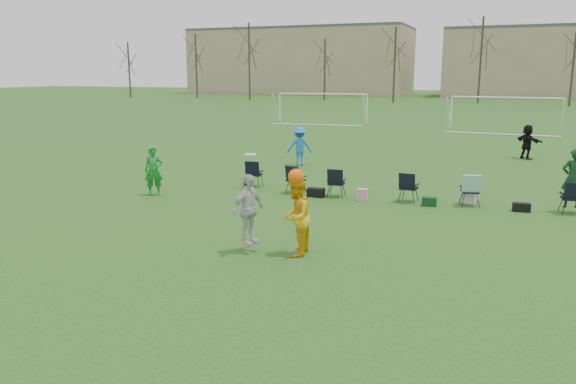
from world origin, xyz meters
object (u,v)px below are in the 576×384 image
at_px(fielder_blue, 299,146).
at_px(fielder_green_near, 154,171).
at_px(fielder_black, 527,142).
at_px(goal_left, 322,100).
at_px(goal_mid, 506,105).
at_px(center_contest, 278,213).

bearing_deg(fielder_blue, fielder_green_near, 46.37).
bearing_deg(fielder_blue, fielder_black, -174.26).
distance_m(fielder_blue, goal_left, 21.54).
xyz_separation_m(fielder_black, goal_mid, (-1.23, 12.83, 1.09)).
height_order(goal_left, goal_mid, same).
relative_size(goal_left, goal_mid, 1.00).
distance_m(fielder_green_near, goal_mid, 28.47).
bearing_deg(center_contest, fielder_blue, 108.26).
relative_size(fielder_blue, center_contest, 0.75).
xyz_separation_m(fielder_blue, fielder_black, (9.48, 5.91, -0.04)).
bearing_deg(center_contest, fielder_green_near, 145.91).
distance_m(fielder_green_near, center_contest, 7.66).
bearing_deg(goal_mid, center_contest, -94.01).
bearing_deg(goal_mid, fielder_black, -80.51).
distance_m(fielder_green_near, fielder_black, 18.02).
height_order(fielder_black, goal_mid, goal_mid).
xyz_separation_m(fielder_blue, goal_mid, (8.25, 18.74, 1.06)).
height_order(fielder_blue, fielder_black, fielder_blue).
xyz_separation_m(center_contest, goal_left, (-9.68, 32.67, 0.96)).
height_order(fielder_green_near, goal_mid, goal_mid).
bearing_deg(goal_left, fielder_blue, -79.51).
bearing_deg(goal_left, center_contest, -78.49).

